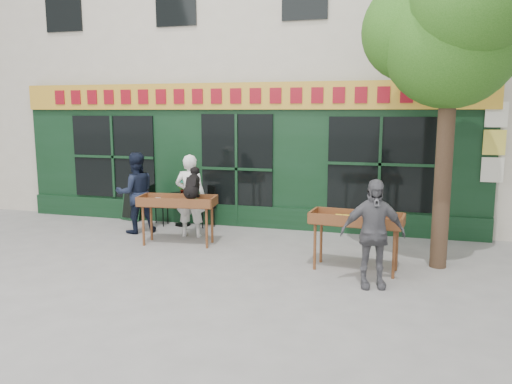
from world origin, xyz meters
TOP-DOWN VIEW (x-y plane):
  - ground at (0.00, 0.00)m, footprint 80.00×80.00m
  - building at (0.00, 5.97)m, footprint 14.00×7.26m
  - street_tree at (4.34, 0.36)m, footprint 3.05×2.90m
  - book_cart_center at (-0.65, 0.46)m, footprint 1.56×0.79m
  - dog at (-0.30, 0.41)m, footprint 0.41×0.64m
  - woman at (-0.65, 1.11)m, footprint 0.69×0.50m
  - book_cart_right at (2.93, -0.27)m, footprint 1.55×0.76m
  - man_right at (3.23, -1.02)m, footprint 1.05×0.64m
  - bistro_table at (-1.26, 2.03)m, footprint 0.60×0.60m
  - bistro_chair_left at (-1.90, 1.92)m, footprint 0.39×0.39m
  - bistro_chair_right at (-0.65, 2.15)m, footprint 0.51×0.51m
  - potted_plant at (-1.26, 2.03)m, footprint 0.19×0.15m
  - man_left at (-1.96, 1.13)m, footprint 1.10×1.07m
  - chalkboard at (-2.69, 2.19)m, footprint 0.59×0.30m

SIDE VIEW (x-z plane):
  - ground at x=0.00m, z-range 0.00..0.00m
  - chalkboard at x=-2.69m, z-range 0.01..0.79m
  - bistro_table at x=-1.26m, z-range 0.16..0.92m
  - bistro_chair_left at x=-1.90m, z-range 0.08..1.03m
  - bistro_chair_right at x=-0.65m, z-range 0.08..1.03m
  - book_cart_center at x=-0.65m, z-range 0.33..1.32m
  - book_cart_right at x=2.93m, z-range 0.33..1.32m
  - man_right at x=3.23m, z-range 0.00..1.67m
  - woman at x=-0.65m, z-range 0.00..1.77m
  - man_left at x=-1.96m, z-range 0.00..1.78m
  - potted_plant at x=-1.26m, z-range 0.77..1.07m
  - dog at x=-0.30m, z-range 0.99..1.59m
  - street_tree at x=4.34m, z-range 1.31..6.91m
  - building at x=0.00m, z-range -0.03..9.97m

